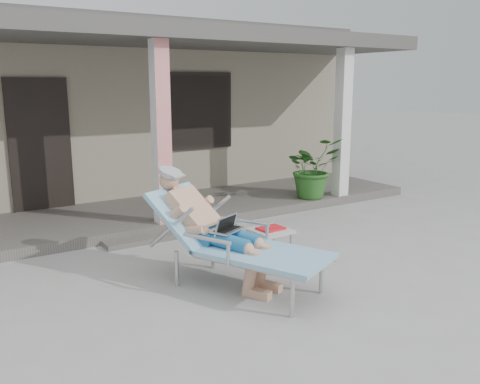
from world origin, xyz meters
TOP-DOWN VIEW (x-y plane):
  - ground at (0.00, 0.00)m, footprint 60.00×60.00m
  - house at (0.00, 6.50)m, footprint 10.40×5.40m
  - porch_deck at (0.00, 3.00)m, footprint 10.00×2.00m
  - porch_overhang at (0.00, 2.95)m, footprint 10.00×2.30m
  - porch_step at (0.00, 1.85)m, footprint 2.00×0.30m
  - lounger at (-0.26, -0.02)m, footprint 1.54×2.12m
  - side_table at (0.66, 0.37)m, footprint 0.48×0.48m
  - potted_palm at (2.93, 2.27)m, footprint 1.03×0.91m

SIDE VIEW (x-z plane):
  - ground at x=0.00m, z-range 0.00..0.00m
  - porch_step at x=0.00m, z-range 0.00..0.07m
  - porch_deck at x=0.00m, z-range 0.00..0.15m
  - side_table at x=0.66m, z-range 0.14..0.54m
  - potted_palm at x=2.93m, z-range 0.15..1.23m
  - lounger at x=-0.26m, z-range 0.16..1.50m
  - house at x=0.00m, z-range 0.02..3.32m
  - porch_overhang at x=0.00m, z-range 1.36..4.21m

